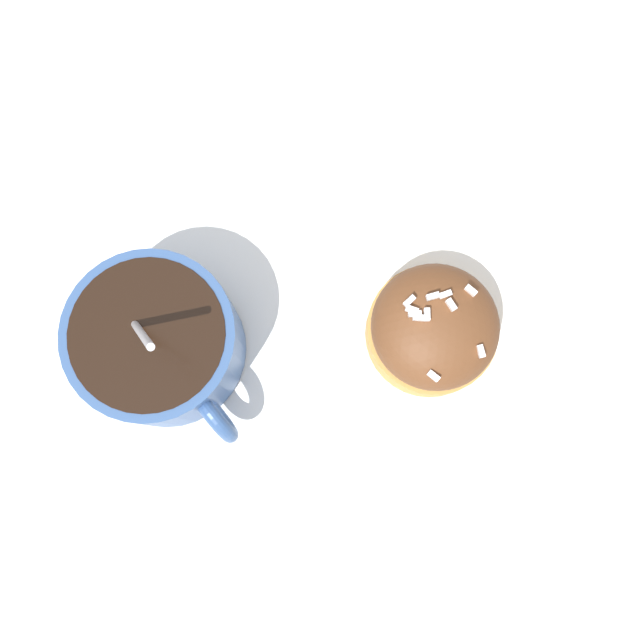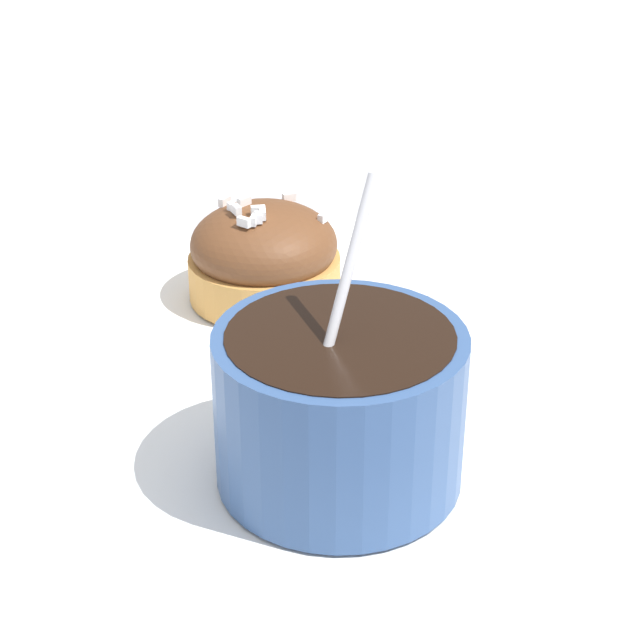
# 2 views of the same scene
# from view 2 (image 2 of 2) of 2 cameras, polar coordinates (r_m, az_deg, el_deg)

# --- Properties ---
(ground_plane) EXTENTS (3.00, 3.00, 0.00)m
(ground_plane) POSITION_cam_2_polar(r_m,az_deg,el_deg) (0.49, -1.73, -3.16)
(ground_plane) COLOR #B2B2B7
(paper_napkin) EXTENTS (0.36, 0.38, 0.00)m
(paper_napkin) POSITION_cam_2_polar(r_m,az_deg,el_deg) (0.49, -1.73, -3.01)
(paper_napkin) COLOR white
(paper_napkin) RESTS_ON ground_plane
(coffee_cup) EXTENTS (0.09, 0.11, 0.12)m
(coffee_cup) POSITION_cam_2_polar(r_m,az_deg,el_deg) (0.40, 1.16, -4.26)
(coffee_cup) COLOR #335184
(coffee_cup) RESTS_ON paper_napkin
(frosted_pastry) EXTENTS (0.08, 0.08, 0.05)m
(frosted_pastry) POSITION_cam_2_polar(r_m,az_deg,el_deg) (0.55, -3.00, 3.42)
(frosted_pastry) COLOR #D19347
(frosted_pastry) RESTS_ON paper_napkin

